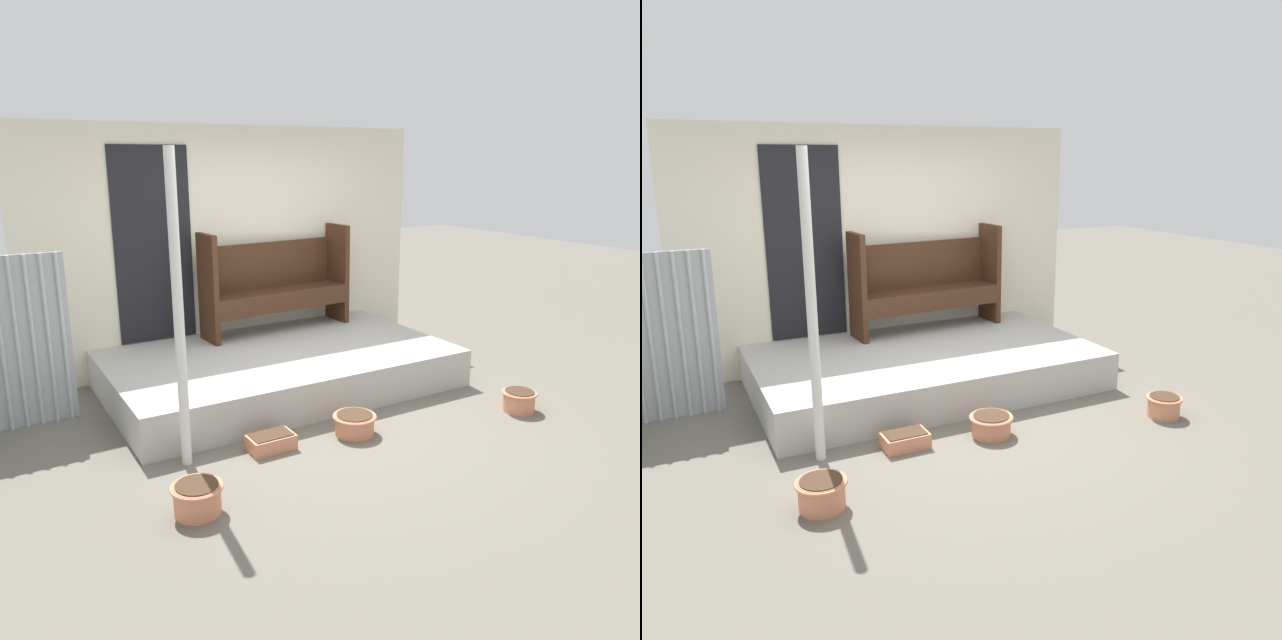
{
  "view_description": "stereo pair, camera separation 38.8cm",
  "coord_description": "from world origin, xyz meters",
  "views": [
    {
      "loc": [
        -2.66,
        -4.38,
        2.27
      ],
      "look_at": [
        0.14,
        0.35,
        0.83
      ],
      "focal_mm": 35.0,
      "sensor_mm": 36.0,
      "label": 1
    },
    {
      "loc": [
        -2.32,
        -4.56,
        2.27
      ],
      "look_at": [
        0.14,
        0.35,
        0.83
      ],
      "focal_mm": 35.0,
      "sensor_mm": 36.0,
      "label": 2
    }
  ],
  "objects": [
    {
      "name": "house_wall",
      "position": [
        0.0,
        2.01,
        1.3
      ],
      "size": [
        4.55,
        0.08,
        2.6
      ],
      "color": "beige",
      "rests_on": "ground_plane"
    },
    {
      "name": "flower_pot_right",
      "position": [
        1.64,
        -0.71,
        0.11
      ],
      "size": [
        0.32,
        0.32,
        0.2
      ],
      "color": "tan",
      "rests_on": "ground_plane"
    },
    {
      "name": "planter_box_rect",
      "position": [
        -0.67,
        -0.25,
        0.06
      ],
      "size": [
        0.37,
        0.23,
        0.13
      ],
      "color": "tan",
      "rests_on": "ground_plane"
    },
    {
      "name": "porch_slab",
      "position": [
        0.04,
        0.99,
        0.19
      ],
      "size": [
        3.35,
        1.98,
        0.38
      ],
      "color": "#B2AFA8",
      "rests_on": "ground_plane"
    },
    {
      "name": "bench",
      "position": [
        0.39,
        1.73,
        0.94
      ],
      "size": [
        1.73,
        0.51,
        1.14
      ],
      "rotation": [
        0.0,
        0.0,
        0.07
      ],
      "color": "#422616",
      "rests_on": "porch_slab"
    },
    {
      "name": "flower_pot_middle",
      "position": [
        0.06,
        -0.36,
        0.1
      ],
      "size": [
        0.37,
        0.37,
        0.18
      ],
      "color": "tan",
      "rests_on": "ground_plane"
    },
    {
      "name": "flower_pot_left",
      "position": [
        -1.49,
        -0.84,
        0.11
      ],
      "size": [
        0.35,
        0.35,
        0.21
      ],
      "color": "tan",
      "rests_on": "ground_plane"
    },
    {
      "name": "ground_plane",
      "position": [
        0.0,
        0.0,
        0.0
      ],
      "size": [
        24.0,
        24.0,
        0.0
      ],
      "primitive_type": "plane",
      "color": "#666056"
    },
    {
      "name": "support_post",
      "position": [
        -1.33,
        -0.14,
        1.17
      ],
      "size": [
        0.08,
        0.08,
        2.34
      ],
      "color": "silver",
      "rests_on": "ground_plane"
    }
  ]
}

